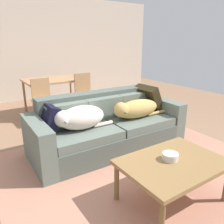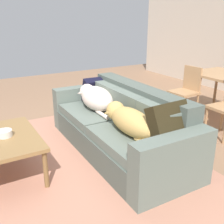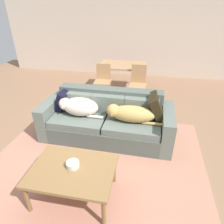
{
  "view_description": "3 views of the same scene",
  "coord_description": "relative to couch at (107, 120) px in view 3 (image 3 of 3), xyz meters",
  "views": [
    {
      "loc": [
        -1.49,
        -2.44,
        1.6
      ],
      "look_at": [
        0.35,
        0.35,
        0.52
      ],
      "focal_mm": 36.61,
      "sensor_mm": 36.0,
      "label": 1
    },
    {
      "loc": [
        2.89,
        -1.42,
        1.66
      ],
      "look_at": [
        0.14,
        0.21,
        0.51
      ],
      "focal_mm": 42.82,
      "sensor_mm": 36.0,
      "label": 2
    },
    {
      "loc": [
        0.9,
        -2.76,
        2.21
      ],
      "look_at": [
        0.32,
        0.26,
        0.51
      ],
      "focal_mm": 32.0,
      "sensor_mm": 36.0,
      "label": 3
    }
  ],
  "objects": [
    {
      "name": "dog_on_right_cushion",
      "position": [
        0.41,
        -0.15,
        0.26
      ],
      "size": [
        0.93,
        0.33,
        0.29
      ],
      "rotation": [
        0.0,
        0.0,
        -0.02
      ],
      "color": "tan",
      "rests_on": "couch"
    },
    {
      "name": "dining_table",
      "position": [
        -0.04,
        2.15,
        0.36
      ],
      "size": [
        1.23,
        0.88,
        0.76
      ],
      "color": "tan",
      "rests_on": "ground"
    },
    {
      "name": "throw_pillow_by_right_arm",
      "position": [
        0.86,
        0.04,
        0.32
      ],
      "size": [
        0.35,
        0.46,
        0.47
      ],
      "primitive_type": "cube",
      "rotation": [
        0.0,
        -0.45,
        0.05
      ],
      "color": "black",
      "rests_on": "couch"
    },
    {
      "name": "dining_chair_near_left",
      "position": [
        -0.46,
        1.61,
        0.18
      ],
      "size": [
        0.41,
        0.41,
        0.87
      ],
      "rotation": [
        0.0,
        0.0,
        0.03
      ],
      "color": "tan",
      "rests_on": "ground"
    },
    {
      "name": "dog_on_left_cushion",
      "position": [
        -0.5,
        -0.1,
        0.28
      ],
      "size": [
        0.82,
        0.37,
        0.32
      ],
      "rotation": [
        0.0,
        0.0,
        -0.02
      ],
      "color": "beige",
      "rests_on": "couch"
    },
    {
      "name": "ground_plane",
      "position": [
        -0.22,
        -0.29,
        -0.32
      ],
      "size": [
        10.0,
        10.0,
        0.0
      ],
      "primitive_type": "plane",
      "color": "#906A4E"
    },
    {
      "name": "couch",
      "position": [
        0.0,
        0.0,
        0.0
      ],
      "size": [
        2.32,
        0.96,
        0.82
      ],
      "rotation": [
        0.0,
        0.0,
        -0.02
      ],
      "color": "#4D574F",
      "rests_on": "ground"
    },
    {
      "name": "area_rug",
      "position": [
        -0.0,
        -0.67,
        -0.31
      ],
      "size": [
        3.33,
        2.69,
        0.01
      ],
      "primitive_type": "cube",
      "rotation": [
        0.0,
        0.0,
        -0.02
      ],
      "color": "tan",
      "rests_on": "ground"
    },
    {
      "name": "dining_chair_near_right",
      "position": [
        0.42,
        1.56,
        0.19
      ],
      "size": [
        0.41,
        0.41,
        0.91
      ],
      "rotation": [
        0.0,
        0.0,
        -0.03
      ],
      "color": "tan",
      "rests_on": "ground"
    },
    {
      "name": "throw_pillow_by_left_arm",
      "position": [
        -0.86,
        0.07,
        0.28
      ],
      "size": [
        0.25,
        0.37,
        0.39
      ],
      "primitive_type": "cube",
      "rotation": [
        0.0,
        0.31,
        -0.01
      ],
      "color": "black",
      "rests_on": "couch"
    },
    {
      "name": "bowl_on_coffee_table",
      "position": [
        -0.13,
        -1.37,
        0.17
      ],
      "size": [
        0.16,
        0.16,
        0.07
      ],
      "primitive_type": "cylinder",
      "color": "silver",
      "rests_on": "coffee_table"
    },
    {
      "name": "coffee_table",
      "position": [
        -0.13,
        -1.41,
        0.09
      ],
      "size": [
        1.01,
        0.73,
        0.46
      ],
      "color": "olive",
      "rests_on": "ground"
    },
    {
      "name": "back_partition",
      "position": [
        -0.22,
        3.71,
        1.03
      ],
      "size": [
        8.0,
        0.12,
        2.7
      ],
      "primitive_type": "cube",
      "color": "beige",
      "rests_on": "ground"
    }
  ]
}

